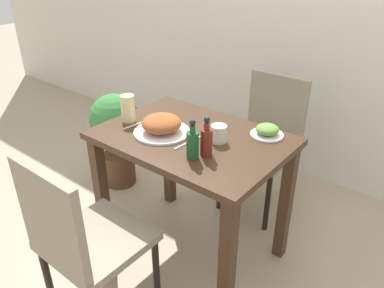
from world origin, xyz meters
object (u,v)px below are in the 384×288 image
Objects in this scene: chair_near at (81,238)px; potted_plant_left at (116,131)px; drink_cup at (219,134)px; sauce_bottle at (192,144)px; food_plate at (162,125)px; juice_glass at (128,108)px; chair_far at (266,137)px; condiment_bottle at (206,140)px; side_plate at (267,131)px.

chair_near is 1.26× the size of potted_plant_left.
sauce_bottle is (-0.00, -0.21, 0.03)m from drink_cup.
drink_cup is (0.28, 0.10, -0.00)m from food_plate.
chair_near is at bearing -107.57° from drink_cup.
chair_near is at bearing -62.64° from juice_glass.
chair_far is at bearing 59.06° from juice_glass.
condiment_bottle is at bearing -114.32° from chair_near.
potted_plant_left is (-1.02, 0.40, -0.40)m from sauce_bottle.
chair_far is 3.09× the size of food_plate.
chair_far is 10.35× the size of drink_cup.
drink_cup is 0.58× the size of juice_glass.
juice_glass is (-0.68, -0.31, 0.05)m from side_plate.
juice_glass is at bearing -120.94° from chair_far.
food_plate is 0.54m from side_plate.
drink_cup is at bearing -107.57° from chair_near.
chair_near is at bearing -84.10° from food_plate.
chair_far is 6.02× the size of juice_glass.
chair_near is at bearing -114.32° from condiment_bottle.
chair_far is at bearing 95.90° from drink_cup.
food_plate is at bearing 160.33° from sauce_bottle.
food_plate is at bearing -105.62° from chair_far.
food_plate is 1.73× the size of side_plate.
sauce_bottle is (-0.16, -0.41, 0.05)m from side_plate.
condiment_bottle is at bearing -109.98° from side_plate.
sauce_bottle reaches higher than chair_near.
juice_glass reaches higher than potted_plant_left.
chair_near is 10.35× the size of drink_cup.
potted_plant_left is (-0.50, 0.30, -0.40)m from juice_glass.
potted_plant_left is (-1.02, 0.19, -0.37)m from drink_cup.
sauce_bottle reaches higher than side_plate.
food_plate is 0.25m from juice_glass.
juice_glass reaches higher than chair_far.
juice_glass is 0.56m from condiment_bottle.
chair_far is 0.73m from drink_cup.
side_plate reaches higher than potted_plant_left.
chair_near is 1.00× the size of chair_far.
chair_far is at bearing 74.38° from food_plate.
condiment_bottle reaches higher than side_plate.
food_plate is 1.53× the size of sauce_bottle.
juice_glass is 0.78× the size of sauce_bottle.
sauce_bottle is 0.27× the size of potted_plant_left.
side_plate is at bearing 52.58° from drink_cup.
juice_glass is at bearing -155.64° from side_plate.
condiment_bottle is (0.10, -0.80, 0.33)m from chair_far.
food_plate is at bearing 0.17° from juice_glass.
chair_near and chair_far have the same top height.
chair_far is 0.58m from side_plate.
drink_cup reaches higher than side_plate.
potted_plant_left is at bearing 158.72° from sauce_bottle.
sauce_bottle is at bearing -90.10° from drink_cup.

